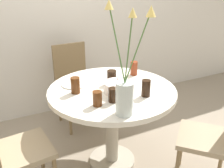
# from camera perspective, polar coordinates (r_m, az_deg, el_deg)

# --- Properties ---
(ground_plane) EXTENTS (16.00, 16.00, 0.00)m
(ground_plane) POSITION_cam_1_polar(r_m,az_deg,el_deg) (2.48, 0.00, -17.11)
(ground_plane) COLOR gray
(wall_back) EXTENTS (8.00, 0.05, 2.60)m
(wall_back) POSITION_cam_1_polar(r_m,az_deg,el_deg) (3.07, -10.93, 17.11)
(wall_back) COLOR silver
(wall_back) RESTS_ON ground_plane
(dining_table) EXTENTS (1.07, 1.07, 0.76)m
(dining_table) POSITION_cam_1_polar(r_m,az_deg,el_deg) (2.14, 0.00, -4.48)
(dining_table) COLOR silver
(dining_table) RESTS_ON ground_plane
(chair_far_back) EXTENTS (0.43, 0.43, 0.93)m
(chair_far_back) POSITION_cam_1_polar(r_m,az_deg,el_deg) (2.87, -8.68, 0.92)
(chair_far_back) COLOR #9E896B
(chair_far_back) RESTS_ON ground_plane
(chair_left_flank) EXTENTS (0.44, 0.44, 0.93)m
(chair_left_flank) POSITION_cam_1_polar(r_m,az_deg,el_deg) (1.93, -22.43, -12.72)
(chair_left_flank) COLOR #9E896B
(chair_left_flank) RESTS_ON ground_plane
(chair_near_front) EXTENTS (0.57, 0.57, 0.93)m
(chair_near_front) POSITION_cam_1_polar(r_m,az_deg,el_deg) (2.08, 22.93, -10.00)
(chair_near_front) COLOR #9E896B
(chair_near_front) RESTS_ON ground_plane
(birthday_cake) EXTENTS (0.22, 0.22, 0.13)m
(birthday_cake) POSITION_cam_1_polar(r_m,az_deg,el_deg) (1.99, 1.35, -0.78)
(birthday_cake) COLOR white
(birthday_cake) RESTS_ON dining_table
(flower_vase) EXTENTS (0.27, 0.22, 0.74)m
(flower_vase) POSITION_cam_1_polar(r_m,az_deg,el_deg) (1.61, 3.12, -0.79)
(flower_vase) COLOR silver
(flower_vase) RESTS_ON dining_table
(side_plate) EXTENTS (0.22, 0.22, 0.01)m
(side_plate) POSITION_cam_1_polar(r_m,az_deg,el_deg) (2.17, -8.64, -0.04)
(side_plate) COLOR silver
(side_plate) RESTS_ON dining_table
(drink_glass_0) EXTENTS (0.07, 0.07, 0.11)m
(drink_glass_0) POSITION_cam_1_polar(r_m,az_deg,el_deg) (1.78, -3.37, -3.34)
(drink_glass_0) COLOR #51280F
(drink_glass_0) RESTS_ON dining_table
(drink_glass_1) EXTENTS (0.07, 0.07, 0.13)m
(drink_glass_1) POSITION_cam_1_polar(r_m,az_deg,el_deg) (1.94, 7.77, -0.94)
(drink_glass_1) COLOR black
(drink_glass_1) RESTS_ON dining_table
(drink_glass_2) EXTENTS (0.07, 0.07, 0.11)m
(drink_glass_2) POSITION_cam_1_polar(r_m,az_deg,el_deg) (1.84, 0.26, -2.51)
(drink_glass_2) COLOR black
(drink_glass_2) RESTS_ON dining_table
(drink_glass_3) EXTENTS (0.07, 0.07, 0.13)m
(drink_glass_3) POSITION_cam_1_polar(r_m,az_deg,el_deg) (2.35, 5.05, 3.62)
(drink_glass_3) COLOR maroon
(drink_glass_3) RESTS_ON dining_table
(drink_glass_4) EXTENTS (0.08, 0.08, 0.12)m
(drink_glass_4) POSITION_cam_1_polar(r_m,az_deg,el_deg) (2.14, -0.07, 1.55)
(drink_glass_4) COLOR black
(drink_glass_4) RESTS_ON dining_table
(drink_glass_5) EXTENTS (0.07, 0.07, 0.13)m
(drink_glass_5) POSITION_cam_1_polar(r_m,az_deg,el_deg) (1.99, -8.37, -0.31)
(drink_glass_5) COLOR #51280F
(drink_glass_5) RESTS_ON dining_table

